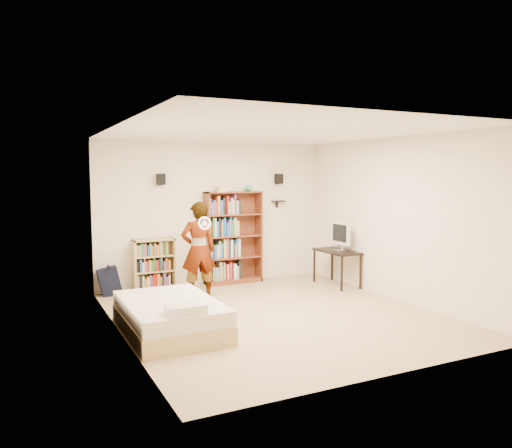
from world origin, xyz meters
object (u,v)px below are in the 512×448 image
(computer_desk, at_px, (337,268))
(person, at_px, (198,250))
(tall_bookshelf, at_px, (233,237))
(daybed, at_px, (170,312))
(low_bookshelf, at_px, (154,265))

(computer_desk, height_order, person, person)
(tall_bookshelf, relative_size, person, 1.08)
(tall_bookshelf, height_order, daybed, tall_bookshelf)
(computer_desk, relative_size, daybed, 0.54)
(computer_desk, relative_size, person, 0.60)
(tall_bookshelf, distance_m, computer_desk, 2.05)
(tall_bookshelf, distance_m, low_bookshelf, 1.60)
(low_bookshelf, xyz_separation_m, daybed, (-0.42, -2.44, -0.20))
(person, bearing_deg, low_bookshelf, -51.52)
(computer_desk, height_order, daybed, computer_desk)
(daybed, distance_m, person, 1.93)
(daybed, bearing_deg, computer_desk, 20.54)
(daybed, height_order, person, person)
(computer_desk, bearing_deg, tall_bookshelf, 147.48)
(daybed, bearing_deg, tall_bookshelf, 50.86)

